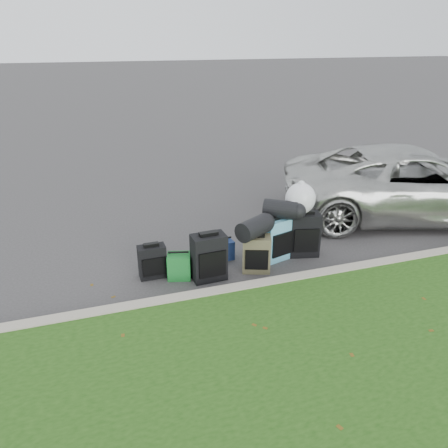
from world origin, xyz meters
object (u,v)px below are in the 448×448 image
object	(u,v)px
suv	(413,183)
suitcase_teal	(276,239)
suitcase_large_black_left	(209,257)
tote_green	(179,266)
suitcase_large_black_right	(304,234)
tote_navy	(223,250)
suitcase_olive	(256,254)
suitcase_small_black	(152,262)

from	to	relation	value
suv	suitcase_teal	bearing A→B (deg)	121.83
suitcase_large_black_left	tote_green	xyz separation A→B (m)	(-0.41, 0.16, -0.16)
suv	tote_green	xyz separation A→B (m)	(-4.85, -0.97, -0.49)
suitcase_large_black_right	tote_green	distance (m)	2.08
tote_green	tote_navy	size ratio (longest dim) A/B	1.19
suitcase_olive	suitcase_large_black_left	bearing A→B (deg)	-159.32
suitcase_large_black_left	tote_navy	xyz separation A→B (m)	(0.39, 0.52, -0.19)
suitcase_teal	suitcase_olive	bearing A→B (deg)	-164.36
suitcase_small_black	suitcase_large_black_right	distance (m)	2.44
suv	suitcase_teal	size ratio (longest dim) A/B	7.09
suitcase_large_black_left	suv	bearing A→B (deg)	11.19
suitcase_olive	tote_navy	size ratio (longest dim) A/B	1.80
suitcase_olive	suitcase_teal	distance (m)	0.53
suitcase_teal	suitcase_small_black	bearing A→B (deg)	163.24
suitcase_olive	suitcase_large_black_right	xyz separation A→B (m)	(0.92, 0.26, 0.07)
suitcase_small_black	tote_navy	bearing A→B (deg)	9.42
suitcase_olive	tote_green	size ratio (longest dim) A/B	1.51
suitcase_olive	suitcase_teal	xyz separation A→B (m)	(0.45, 0.27, 0.06)
suv	suitcase_olive	size ratio (longest dim) A/B	8.58
suitcase_small_black	suitcase_large_black_right	size ratio (longest dim) A/B	0.70
suitcase_olive	suitcase_large_black_right	world-z (taller)	suitcase_large_black_right
tote_navy	suitcase_large_black_left	bearing A→B (deg)	-134.59
suv	suitcase_teal	distance (m)	3.38
suitcase_small_black	suitcase_large_black_left	size ratio (longest dim) A/B	0.71
suitcase_olive	tote_navy	xyz separation A→B (m)	(-0.35, 0.51, -0.13)
suitcase_small_black	tote_green	size ratio (longest dim) A/B	1.32
suitcase_small_black	tote_navy	size ratio (longest dim) A/B	1.58
suitcase_olive	suitcase_teal	size ratio (longest dim) A/B	0.83
suitcase_large_black_left	suitcase_teal	distance (m)	1.22
suitcase_olive	suv	bearing A→B (deg)	37.02
suitcase_large_black_right	tote_green	bearing A→B (deg)	-163.90
suitcase_small_black	suitcase_large_black_right	bearing A→B (deg)	-1.78
suv	tote_green	size ratio (longest dim) A/B	12.97
suitcase_teal	tote_navy	size ratio (longest dim) A/B	2.18
suv	suitcase_small_black	xyz separation A→B (m)	(-5.21, -0.82, -0.43)
suv	suitcase_olive	xyz separation A→B (m)	(-3.70, -1.12, -0.39)
suv	suitcase_large_black_left	xyz separation A→B (m)	(-4.44, -1.13, -0.33)
suitcase_large_black_left	suitcase_olive	xyz separation A→B (m)	(0.74, 0.01, -0.07)
suv	suitcase_large_black_right	bearing A→B (deg)	124.47
suitcase_large_black_left	tote_green	distance (m)	0.47
suitcase_teal	tote_navy	bearing A→B (deg)	147.48
suitcase_large_black_left	suitcase_olive	world-z (taller)	suitcase_large_black_left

